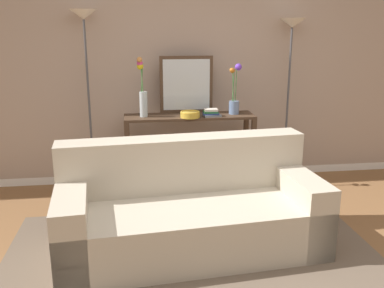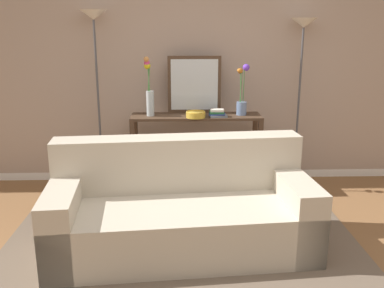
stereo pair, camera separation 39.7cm
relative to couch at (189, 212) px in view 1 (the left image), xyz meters
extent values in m
cube|color=brown|center=(0.31, -0.56, -0.32)|extent=(16.00, 16.00, 0.02)
cube|color=white|center=(0.31, 1.73, -0.27)|extent=(12.00, 0.15, 0.09)
cube|color=tan|center=(0.31, 1.73, 1.27)|extent=(12.00, 0.14, 2.99)
cube|color=brown|center=(0.01, -0.16, -0.31)|extent=(2.98, 1.82, 0.01)
cube|color=#BCB29E|center=(0.01, -0.06, -0.10)|extent=(2.15, 1.07, 0.42)
cube|color=#BCB29E|center=(-0.02, 0.25, 0.34)|extent=(2.10, 0.44, 0.46)
cube|color=#BCB29E|center=(-0.91, -0.14, -0.01)|extent=(0.31, 0.91, 0.60)
cube|color=#BCB29E|center=(0.92, 0.02, -0.01)|extent=(0.31, 0.91, 0.60)
cube|color=#473323|center=(0.18, 1.32, 0.52)|extent=(1.41, 0.37, 0.03)
cube|color=#473323|center=(0.18, 1.32, -0.17)|extent=(1.30, 0.32, 0.01)
cube|color=#473323|center=(-0.50, 1.16, 0.10)|extent=(0.05, 0.05, 0.82)
cube|color=#473323|center=(0.86, 1.16, 0.10)|extent=(0.05, 0.05, 0.82)
cube|color=#473323|center=(-0.50, 1.48, 0.10)|extent=(0.05, 0.05, 0.82)
cube|color=#473323|center=(0.86, 1.48, 0.10)|extent=(0.05, 0.05, 0.82)
cylinder|color=#4C4C51|center=(-0.89, 1.46, -0.30)|extent=(0.26, 0.26, 0.02)
cylinder|color=#4C4C51|center=(-0.89, 1.46, 0.62)|extent=(0.02, 0.02, 1.82)
cone|color=silver|center=(-0.89, 1.46, 1.58)|extent=(0.28, 0.28, 0.10)
cylinder|color=#4C4C51|center=(1.33, 1.46, -0.30)|extent=(0.26, 0.26, 0.02)
cylinder|color=#4C4C51|center=(1.33, 1.46, 0.58)|extent=(0.02, 0.02, 1.74)
cone|color=silver|center=(1.33, 1.46, 1.50)|extent=(0.28, 0.28, 0.10)
cube|color=#473323|center=(0.16, 1.48, 0.85)|extent=(0.59, 0.02, 0.62)
cube|color=silver|center=(0.16, 1.47, 0.85)|extent=(0.52, 0.01, 0.55)
cylinder|color=silver|center=(-0.32, 1.31, 0.67)|extent=(0.08, 0.08, 0.27)
cylinder|color=#3D7538|center=(-0.33, 1.32, 0.95)|extent=(0.02, 0.02, 0.29)
sphere|color=#D64289|center=(-0.34, 1.33, 1.09)|extent=(0.06, 0.06, 0.06)
cylinder|color=#3D7538|center=(-0.32, 1.32, 0.93)|extent=(0.03, 0.03, 0.26)
sphere|color=gold|center=(-0.34, 1.33, 1.06)|extent=(0.07, 0.07, 0.07)
cylinder|color=#3D7538|center=(-0.33, 1.30, 0.97)|extent=(0.03, 0.04, 0.33)
sphere|color=#D08744|center=(-0.34, 1.30, 1.13)|extent=(0.06, 0.06, 0.06)
cylinder|color=#6B84AD|center=(0.67, 1.33, 0.61)|extent=(0.11, 0.11, 0.14)
cylinder|color=#3D7538|center=(0.65, 1.32, 0.84)|extent=(0.01, 0.05, 0.33)
sphere|color=orange|center=(0.63, 1.32, 1.01)|extent=(0.05, 0.05, 0.05)
cylinder|color=#3D7538|center=(0.69, 1.33, 0.86)|extent=(0.01, 0.04, 0.37)
sphere|color=#6C3BD4|center=(0.71, 1.33, 1.04)|extent=(0.07, 0.07, 0.07)
cylinder|color=#3D7538|center=(0.66, 1.34, 0.84)|extent=(0.03, 0.02, 0.33)
sphere|color=orange|center=(0.65, 1.36, 1.00)|extent=(0.06, 0.06, 0.06)
cylinder|color=gold|center=(0.17, 1.20, 0.56)|extent=(0.21, 0.21, 0.06)
torus|color=gold|center=(0.17, 1.20, 0.59)|extent=(0.20, 0.20, 0.01)
cube|color=slate|center=(0.41, 1.24, 0.55)|extent=(0.19, 0.15, 0.02)
cube|color=navy|center=(0.39, 1.24, 0.56)|extent=(0.18, 0.15, 0.01)
cube|color=#236033|center=(0.39, 1.23, 0.58)|extent=(0.16, 0.12, 0.02)
cube|color=silver|center=(0.40, 1.23, 0.60)|extent=(0.14, 0.11, 0.02)
cube|color=navy|center=(-0.37, 1.32, -0.26)|extent=(0.06, 0.14, 0.11)
cube|color=slate|center=(-0.31, 1.32, -0.26)|extent=(0.06, 0.17, 0.11)
cube|color=gold|center=(-0.25, 1.32, -0.26)|extent=(0.05, 0.15, 0.11)
cube|color=#2D2D33|center=(-0.20, 1.32, -0.26)|extent=(0.06, 0.17, 0.11)
cube|color=tan|center=(-0.14, 1.32, -0.26)|extent=(0.05, 0.17, 0.10)
cube|color=silver|center=(-0.09, 1.32, -0.25)|extent=(0.04, 0.18, 0.12)
cube|color=#B77F33|center=(-0.04, 1.32, -0.25)|extent=(0.06, 0.16, 0.13)
cube|color=#BC3328|center=(0.02, 1.32, -0.26)|extent=(0.05, 0.13, 0.10)
cube|color=maroon|center=(0.08, 1.32, -0.26)|extent=(0.05, 0.17, 0.11)
cube|color=#236033|center=(0.12, 1.32, -0.26)|extent=(0.04, 0.17, 0.10)
camera|label=1|loc=(-0.42, -3.17, 1.45)|focal=39.83mm
camera|label=2|loc=(-0.02, -3.21, 1.45)|focal=39.83mm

